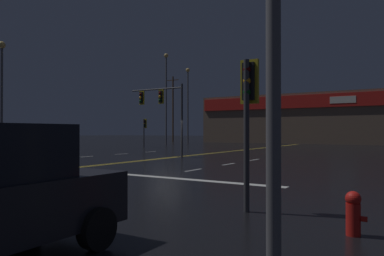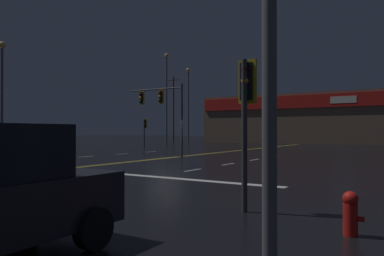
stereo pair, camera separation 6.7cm
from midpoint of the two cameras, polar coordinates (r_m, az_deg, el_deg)
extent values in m
plane|color=black|center=(24.62, -4.00, -4.61)|extent=(200.00, 200.00, 0.00)
cube|color=gold|center=(24.71, -4.28, -4.58)|extent=(0.12, 60.00, 0.01)
cube|color=gold|center=(24.53, -3.72, -4.61)|extent=(0.12, 60.00, 0.01)
cube|color=silver|center=(24.69, -22.02, -4.56)|extent=(0.12, 1.40, 0.01)
cube|color=silver|center=(26.95, -15.79, -4.22)|extent=(0.12, 1.40, 0.01)
cube|color=silver|center=(29.49, -10.59, -3.91)|extent=(0.12, 1.40, 0.01)
cube|color=silver|center=(32.22, -6.24, -3.62)|extent=(0.12, 1.40, 0.01)
cube|color=silver|center=(17.10, 0.25, -6.43)|extent=(0.12, 1.40, 0.01)
cube|color=silver|center=(20.24, 5.65, -5.50)|extent=(0.12, 1.40, 0.01)
cube|color=silver|center=(23.51, 9.57, -4.79)|extent=(0.12, 1.40, 0.01)
cube|color=silver|center=(26.86, 12.51, -4.24)|extent=(0.12, 1.40, 0.01)
cube|color=silver|center=(14.75, -5.71, -7.38)|extent=(10.53, 0.40, 0.01)
cylinder|color=#38383D|center=(25.14, -1.48, 1.14)|extent=(0.14, 0.14, 4.97)
cylinder|color=#38383D|center=(26.55, -5.40, 5.89)|extent=(4.33, 0.10, 0.10)
cube|color=black|center=(26.24, -4.65, 4.78)|extent=(0.28, 0.24, 0.84)
cube|color=gold|center=(26.24, -4.65, 4.78)|extent=(0.42, 0.08, 0.99)
sphere|color=#500705|center=(26.14, -4.86, 5.36)|extent=(0.17, 0.17, 0.17)
sphere|color=orange|center=(26.11, -4.86, 4.81)|extent=(0.17, 0.17, 0.17)
sphere|color=#084513|center=(26.09, -4.86, 4.26)|extent=(0.17, 0.17, 0.17)
cube|color=black|center=(27.30, -7.58, 4.58)|extent=(0.28, 0.24, 0.84)
cube|color=gold|center=(27.30, -7.58, 4.58)|extent=(0.42, 0.08, 0.99)
sphere|color=#500705|center=(27.21, -7.79, 5.13)|extent=(0.17, 0.17, 0.17)
sphere|color=orange|center=(27.18, -7.79, 4.60)|extent=(0.17, 0.17, 0.17)
sphere|color=#084513|center=(27.16, -7.79, 4.07)|extent=(0.17, 0.17, 0.17)
cylinder|color=#38383D|center=(8.33, 8.22, -1.15)|extent=(0.13, 0.13, 3.36)
cube|color=black|center=(8.56, 8.70, 6.99)|extent=(0.28, 0.24, 0.84)
cube|color=gold|center=(8.56, 8.70, 6.99)|extent=(0.42, 0.08, 0.99)
sphere|color=#500705|center=(8.46, 8.27, 8.81)|extent=(0.17, 0.17, 0.17)
sphere|color=orange|center=(8.42, 8.27, 7.12)|extent=(0.17, 0.17, 0.17)
sphere|color=#084513|center=(8.39, 8.27, 5.41)|extent=(0.17, 0.17, 0.17)
cylinder|color=#38383D|center=(40.57, -7.25, -0.81)|extent=(0.13, 0.13, 3.06)
cube|color=black|center=(40.71, -7.09, 0.69)|extent=(0.28, 0.24, 0.84)
cube|color=gold|center=(40.71, -7.09, 0.69)|extent=(0.42, 0.08, 0.99)
sphere|color=#500705|center=(40.60, -7.23, 1.05)|extent=(0.17, 0.17, 0.17)
sphere|color=orange|center=(40.59, -7.23, 0.69)|extent=(0.17, 0.17, 0.17)
sphere|color=#084513|center=(40.59, -7.23, 0.33)|extent=(0.17, 0.17, 0.17)
cylinder|color=#59595E|center=(48.91, -3.86, 4.17)|extent=(0.20, 0.20, 11.45)
sphere|color=#F4C666|center=(49.73, -3.86, 10.95)|extent=(0.56, 0.56, 0.56)
cylinder|color=#59595E|center=(32.47, -26.94, 3.75)|extent=(0.20, 0.20, 8.27)
sphere|color=#F4C666|center=(33.06, -26.91, 11.20)|extent=(0.56, 0.56, 0.56)
cylinder|color=#59595E|center=(52.63, -0.54, 3.15)|extent=(0.20, 0.20, 10.19)
sphere|color=#F4C666|center=(53.22, -0.54, 8.82)|extent=(0.56, 0.56, 0.56)
cylinder|color=red|center=(7.09, 23.24, -12.70)|extent=(0.24, 0.24, 0.55)
sphere|color=red|center=(7.02, 23.23, -9.88)|extent=(0.26, 0.26, 0.26)
cylinder|color=red|center=(7.06, 24.64, -12.52)|extent=(0.10, 0.09, 0.09)
cylinder|color=black|center=(7.33, -24.55, -11.92)|extent=(0.23, 0.64, 0.64)
cylinder|color=black|center=(5.97, -14.43, -14.62)|extent=(0.23, 0.64, 0.64)
cube|color=brown|center=(58.44, 17.71, 1.29)|extent=(31.13, 10.00, 7.08)
cube|color=red|center=(53.64, 16.35, 3.91)|extent=(30.50, 0.20, 1.77)
cube|color=white|center=(52.38, 22.10, 4.02)|extent=(3.20, 0.16, 0.90)
cylinder|color=#4C3828|center=(61.86, -2.81, 2.89)|extent=(0.26, 0.26, 10.78)
cube|color=#4C3828|center=(62.33, -2.81, 7.29)|extent=(2.20, 0.12, 0.12)
camera|label=1|loc=(0.03, -89.93, 0.00)|focal=35.00mm
camera|label=2|loc=(0.03, 90.07, 0.00)|focal=35.00mm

